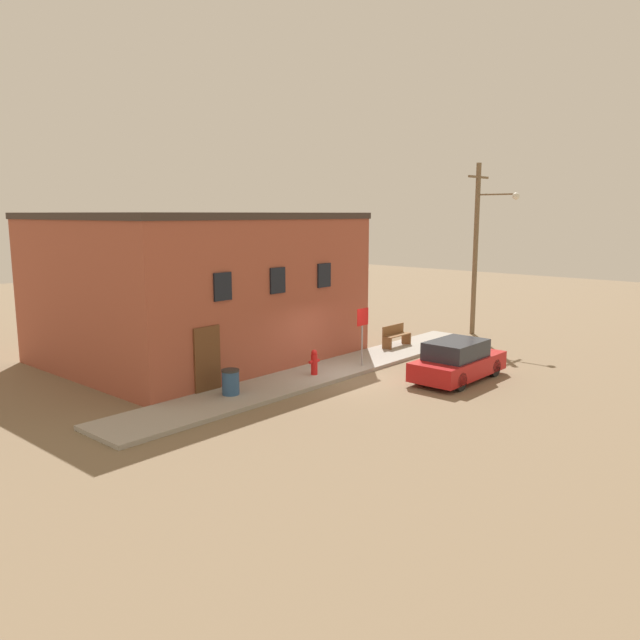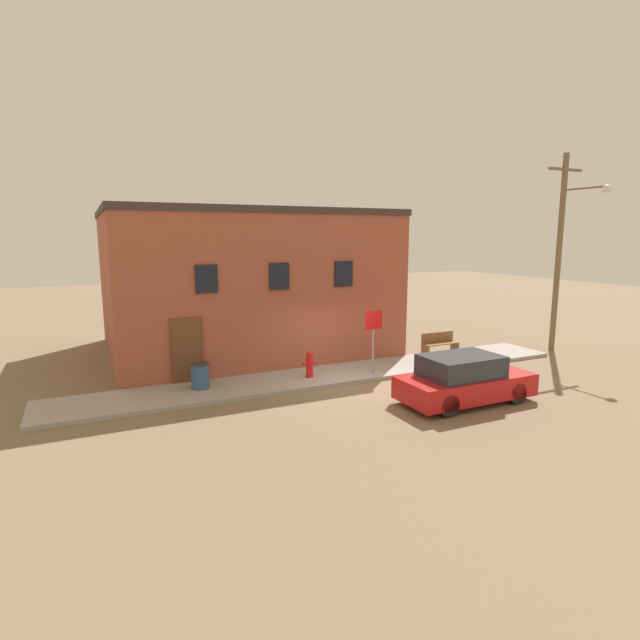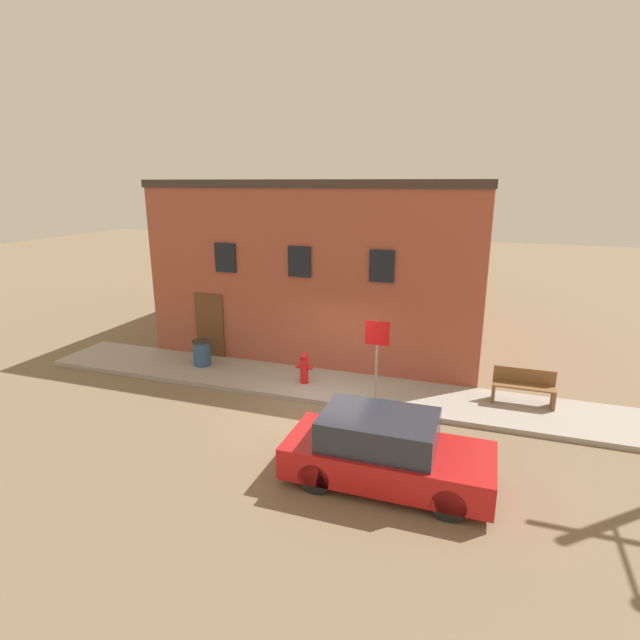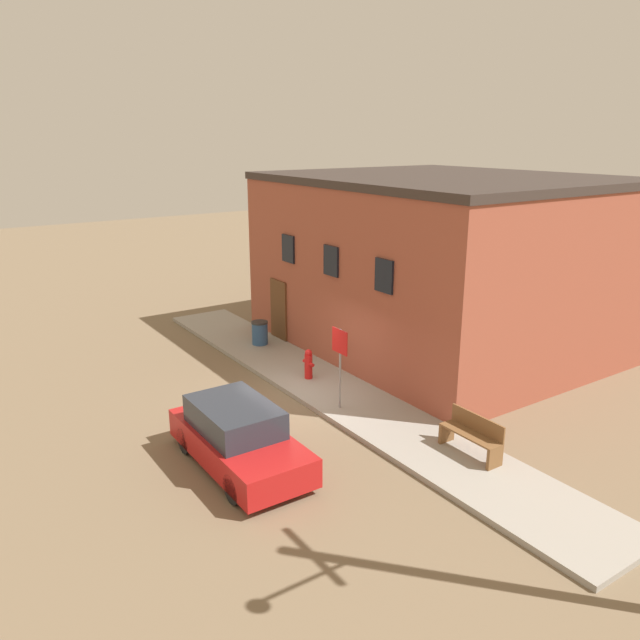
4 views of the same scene
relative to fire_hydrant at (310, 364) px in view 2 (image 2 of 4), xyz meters
The scene contains 9 objects.
ground_plane 1.44m from the fire_hydrant, 48.95° to the right, with size 80.00×80.00×0.00m, color #7A664C.
sidewalk 1.01m from the fire_hydrant, ahead, with size 18.12×2.22×0.13m.
brick_building 6.15m from the fire_hydrant, 95.77° to the left, with size 10.60×9.04×5.72m.
fire_hydrant is the anchor object (origin of this frame).
stop_sign 2.44m from the fire_hydrant, 11.46° to the right, with size 0.63×0.06×2.14m.
bench 5.83m from the fire_hydrant, ahead, with size 1.51×0.44×0.90m.
trash_bin 3.54m from the fire_hydrant, behind, with size 0.56×0.56×0.80m.
utility_pole 11.74m from the fire_hydrant, ahead, with size 1.80×2.13×7.98m.
parked_car 4.96m from the fire_hydrant, 50.95° to the right, with size 3.95×1.69×1.40m.
Camera 2 is at (-7.40, -13.54, 4.74)m, focal length 28.00 mm.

